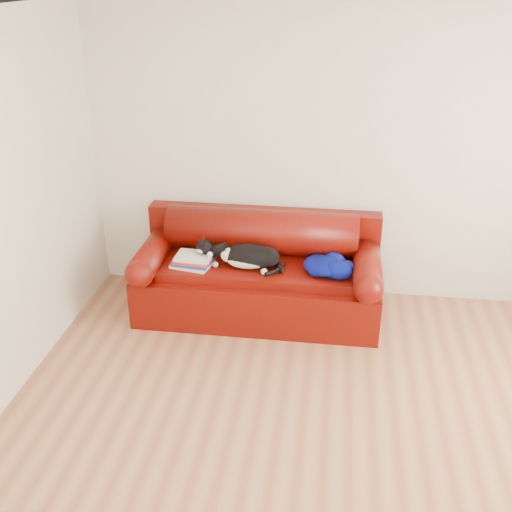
{
  "coord_description": "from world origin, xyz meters",
  "views": [
    {
      "loc": [
        -0.03,
        -3.12,
        2.82
      ],
      "look_at": [
        -0.66,
        1.35,
        0.63
      ],
      "focal_mm": 42.0,
      "sensor_mm": 36.0,
      "label": 1
    }
  ],
  "objects": [
    {
      "name": "ground",
      "position": [
        0.0,
        0.0,
        0.0
      ],
      "size": [
        4.5,
        4.5,
        0.0
      ],
      "primitive_type": "plane",
      "color": "brown",
      "rests_on": "ground"
    },
    {
      "name": "room_shell",
      "position": [
        0.12,
        0.02,
        1.67
      ],
      "size": [
        4.52,
        4.02,
        2.61
      ],
      "color": "beige",
      "rests_on": "ground"
    },
    {
      "name": "sofa_base",
      "position": [
        -0.66,
        1.49,
        0.24
      ],
      "size": [
        2.1,
        0.9,
        0.5
      ],
      "color": "#410A02",
      "rests_on": "ground"
    },
    {
      "name": "sofa_back",
      "position": [
        -0.66,
        1.74,
        0.54
      ],
      "size": [
        2.1,
        1.01,
        0.88
      ],
      "color": "#410A02",
      "rests_on": "ground"
    },
    {
      "name": "book_stack",
      "position": [
        -1.2,
        1.35,
        0.55
      ],
      "size": [
        0.37,
        0.31,
        0.1
      ],
      "rotation": [
        0.0,
        0.0,
        -0.12
      ],
      "color": "silver",
      "rests_on": "sofa_base"
    },
    {
      "name": "cat",
      "position": [
        -0.71,
        1.39,
        0.6
      ],
      "size": [
        0.68,
        0.29,
        0.25
      ],
      "rotation": [
        0.0,
        0.0,
        -0.07
      ],
      "color": "black",
      "rests_on": "sofa_base"
    },
    {
      "name": "blanket",
      "position": [
        -0.06,
        1.39,
        0.56
      ],
      "size": [
        0.48,
        0.47,
        0.14
      ],
      "rotation": [
        0.0,
        0.0,
        -0.34
      ],
      "color": "#020745",
      "rests_on": "sofa_base"
    }
  ]
}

